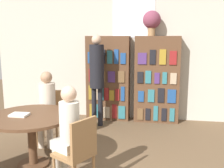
{
  "coord_description": "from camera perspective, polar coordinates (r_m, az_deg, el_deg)",
  "views": [
    {
      "loc": [
        0.53,
        -2.24,
        1.81
      ],
      "look_at": [
        -0.2,
        1.94,
        1.05
      ],
      "focal_mm": 42.0,
      "sensor_mm": 36.0,
      "label": 1
    }
  ],
  "objects": [
    {
      "name": "reading_table",
      "position": [
        3.87,
        -17.15,
        -8.27
      ],
      "size": [
        1.19,
        1.19,
        0.74
      ],
      "color": "brown",
      "rests_on": "ground_plane"
    },
    {
      "name": "bookshelf_left",
      "position": [
        5.77,
        -0.86,
        1.22
      ],
      "size": [
        0.94,
        0.34,
        1.84
      ],
      "color": "brown",
      "rests_on": "ground_plane"
    },
    {
      "name": "bookshelf_right",
      "position": [
        5.68,
        9.71,
        0.93
      ],
      "size": [
        0.94,
        0.34,
        1.84
      ],
      "color": "brown",
      "rests_on": "ground_plane"
    },
    {
      "name": "seated_reader_left",
      "position": [
        4.53,
        -14.01,
        -4.14
      ],
      "size": [
        0.31,
        0.39,
        1.25
      ],
      "rotation": [
        0.0,
        0.0,
        -3.02
      ],
      "color": "beige",
      "rests_on": "ground_plane"
    },
    {
      "name": "flower_vase",
      "position": [
        5.62,
        8.65,
        13.5
      ],
      "size": [
        0.37,
        0.37,
        0.52
      ],
      "color": "#997047",
      "rests_on": "bookshelf_right"
    },
    {
      "name": "open_book_on_table",
      "position": [
        3.85,
        -19.52,
        -6.32
      ],
      "size": [
        0.24,
        0.18,
        0.03
      ],
      "color": "silver",
      "rests_on": "reading_table"
    },
    {
      "name": "seated_reader_right",
      "position": [
        3.28,
        -9.72,
        -9.74
      ],
      "size": [
        0.4,
        0.37,
        1.25
      ],
      "rotation": [
        0.0,
        0.0,
        1.07
      ],
      "color": "beige",
      "rests_on": "ground_plane"
    },
    {
      "name": "chair_left_side",
      "position": [
        4.75,
        -13.28,
        -6.22
      ],
      "size": [
        0.45,
        0.45,
        0.89
      ],
      "rotation": [
        0.0,
        0.0,
        -3.02
      ],
      "color": "olive",
      "rests_on": "ground_plane"
    },
    {
      "name": "librarian_standing",
      "position": [
        5.28,
        -3.3,
        2.85
      ],
      "size": [
        0.29,
        0.56,
        1.86
      ],
      "color": "black",
      "rests_on": "ground_plane"
    },
    {
      "name": "chair_far_side",
      "position": [
        3.23,
        -7.38,
        -14.0
      ],
      "size": [
        0.54,
        0.54,
        0.89
      ],
      "rotation": [
        0.0,
        0.0,
        1.07
      ],
      "color": "olive",
      "rests_on": "ground_plane"
    },
    {
      "name": "wall_back",
      "position": [
        5.83,
        4.64,
        7.12
      ],
      "size": [
        6.4,
        0.07,
        3.0
      ],
      "color": "beige",
      "rests_on": "ground_plane"
    }
  ]
}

